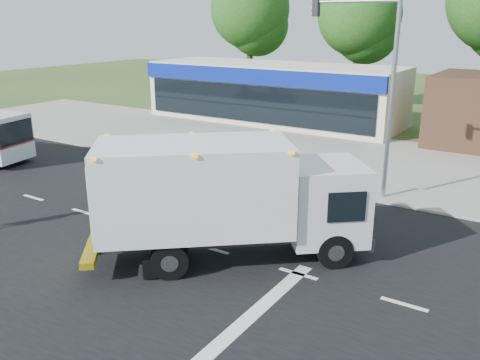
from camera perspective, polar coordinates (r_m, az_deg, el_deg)
The scene contains 9 objects.
ground at distance 16.19m, azimuth -3.07°, elevation -7.82°, with size 120.00×120.00×0.00m, color #385123.
road_asphalt at distance 16.19m, azimuth -3.07°, elevation -7.81°, with size 60.00×14.00×0.02m, color black.
sidewalk at distance 22.85m, azimuth 9.03°, elevation -0.18°, with size 60.00×2.40×0.12m, color gray.
parking_apron at distance 28.08m, azimuth 13.88°, elevation 2.75°, with size 60.00×9.00×0.02m, color gray.
lane_markings at distance 14.50m, azimuth -1.83°, elevation -10.93°, with size 55.20×7.00×0.01m.
ems_box_truck at distance 14.87m, azimuth -1.70°, elevation -1.42°, with size 7.89×7.21×3.64m.
retail_strip_mall at distance 36.64m, azimuth 3.77°, elevation 9.79°, with size 18.00×6.20×4.00m.
traffic_signal_pole at distance 20.50m, azimuth 15.10°, elevation 11.34°, with size 3.51×0.25×8.00m.
background_trees at distance 41.09m, azimuth 20.41°, elevation 17.13°, with size 36.77×7.39×12.10m.
Camera 1 is at (8.64, -11.81, 6.92)m, focal length 38.00 mm.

